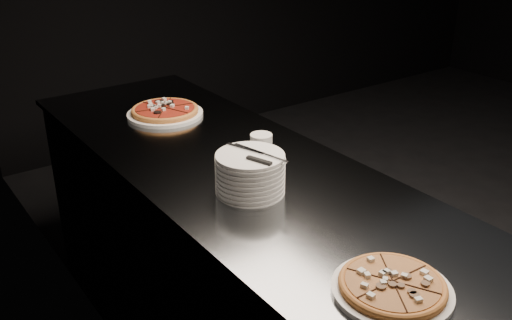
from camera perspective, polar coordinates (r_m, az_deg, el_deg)
wall_left at (r=1.65m, az=-11.70°, el=10.72°), size 0.02×5.00×2.80m
counter at (r=2.22m, az=-0.74°, el=-11.89°), size 0.74×2.44×0.92m
pizza_mushroom at (r=1.43m, az=13.46°, el=-12.19°), size 0.29×0.29×0.03m
pizza_tomato at (r=2.53m, az=-9.09°, el=4.83°), size 0.34×0.34×0.04m
plate_stack at (r=1.82m, az=-0.59°, el=-1.36°), size 0.22×0.22×0.13m
cutlery at (r=1.78m, az=-0.06°, el=0.52°), size 0.07×0.24×0.01m
ramekin at (r=2.12m, az=0.52°, el=1.72°), size 0.08×0.08×0.07m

